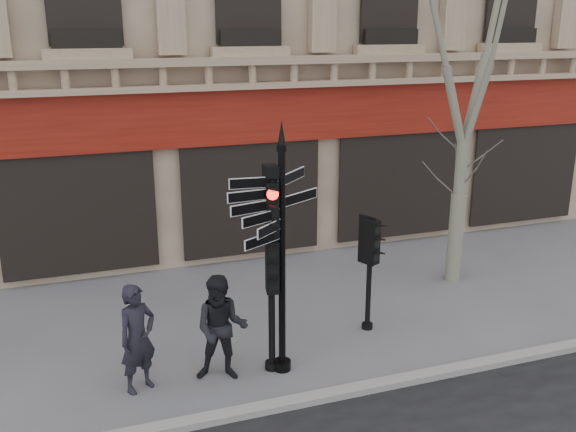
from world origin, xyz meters
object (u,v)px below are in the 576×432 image
(fingerpost, at_px, (282,209))
(traffic_signal_secondary, at_px, (370,254))
(pedestrian_a, at_px, (138,338))
(traffic_signal_main, at_px, (271,245))
(plane_tree, at_px, (472,29))
(pedestrian_b, at_px, (221,328))

(fingerpost, relative_size, traffic_signal_secondary, 1.93)
(traffic_signal_secondary, xyz_separation_m, pedestrian_a, (-4.39, -0.70, -0.64))
(fingerpost, relative_size, traffic_signal_main, 1.20)
(traffic_signal_main, xyz_separation_m, traffic_signal_secondary, (2.20, 0.82, -0.71))
(plane_tree, relative_size, pedestrian_a, 4.38)
(plane_tree, height_order, pedestrian_b, plane_tree)
(traffic_signal_secondary, height_order, pedestrian_b, traffic_signal_secondary)
(fingerpost, bearing_deg, traffic_signal_secondary, 5.07)
(traffic_signal_main, xyz_separation_m, plane_tree, (5.13, 2.37, 3.29))
(traffic_signal_main, distance_m, pedestrian_b, 1.60)
(pedestrian_b, bearing_deg, traffic_signal_secondary, 34.75)
(traffic_signal_secondary, xyz_separation_m, pedestrian_b, (-3.07, -0.83, -0.64))
(traffic_signal_main, relative_size, plane_tree, 0.45)
(fingerpost, height_order, pedestrian_b, fingerpost)
(plane_tree, bearing_deg, pedestrian_b, -158.36)
(traffic_signal_secondary, distance_m, plane_tree, 5.19)
(traffic_signal_main, bearing_deg, traffic_signal_secondary, 31.73)
(fingerpost, xyz_separation_m, plane_tree, (4.97, 2.45, 2.68))
(fingerpost, bearing_deg, plane_tree, 7.57)
(pedestrian_a, bearing_deg, plane_tree, -11.46)
(fingerpost, bearing_deg, traffic_signal_main, 134.14)
(pedestrian_a, bearing_deg, pedestrian_b, -33.81)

